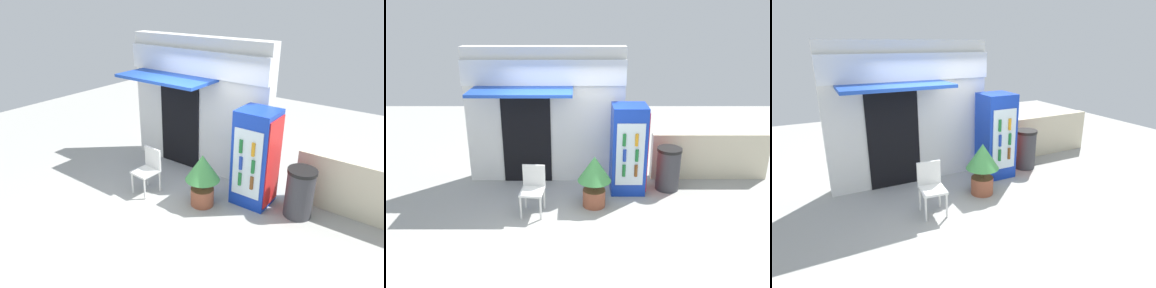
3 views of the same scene
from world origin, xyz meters
TOP-DOWN VIEW (x-y plane):
  - ground at (0.00, 0.00)m, footprint 16.00×16.00m
  - storefront_building at (-0.54, 1.59)m, footprint 3.28×1.21m
  - drink_cooler at (1.17, 1.02)m, footprint 0.69×0.69m
  - plastic_chair at (-0.65, 0.15)m, footprint 0.45×0.48m
  - potted_plant_near_shop at (0.46, 0.36)m, footprint 0.63×0.63m
  - trash_bin at (2.01, 1.08)m, footprint 0.50×0.50m
  - stone_boundary_wall at (3.02, 1.63)m, footprint 2.52×0.21m

SIDE VIEW (x-z plane):
  - ground at x=0.00m, z-range 0.00..0.00m
  - trash_bin at x=2.01m, z-range 0.00..0.90m
  - stone_boundary_wall at x=3.02m, z-range 0.00..1.02m
  - plastic_chair at x=-0.65m, z-range 0.07..0.95m
  - potted_plant_near_shop at x=0.46m, z-range 0.12..1.12m
  - drink_cooler at x=1.17m, z-range 0.00..1.80m
  - storefront_building at x=-0.54m, z-range 0.05..2.89m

